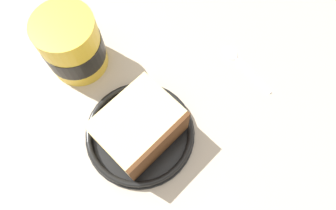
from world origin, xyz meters
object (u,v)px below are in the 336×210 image
(cake_slice, at_px, (139,127))
(tea_mug, at_px, (72,45))
(teaspoon, at_px, (237,59))
(small_plate, at_px, (140,133))

(cake_slice, relative_size, tea_mug, 1.16)
(cake_slice, bearing_deg, tea_mug, 117.06)
(teaspoon, bearing_deg, cake_slice, -152.36)
(cake_slice, bearing_deg, small_plate, 122.90)
(tea_mug, bearing_deg, small_plate, -63.04)
(tea_mug, bearing_deg, teaspoon, -11.88)
(small_plate, distance_m, tea_mug, 0.17)
(small_plate, height_order, teaspoon, small_plate)
(teaspoon, bearing_deg, small_plate, -153.12)
(small_plate, bearing_deg, cake_slice, -57.10)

